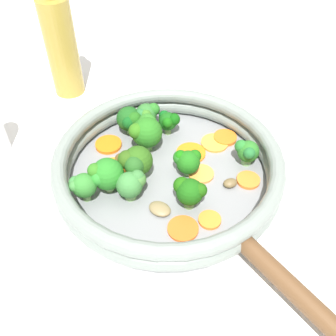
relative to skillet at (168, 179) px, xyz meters
name	(u,v)px	position (x,y,z in m)	size (l,w,h in m)	color
ground_plane	(168,182)	(0.00, 0.00, -0.01)	(4.00, 4.00, 0.00)	white
skillet	(168,179)	(0.00, 0.00, 0.00)	(0.31, 0.31, 0.02)	gray
skillet_rim_wall	(168,164)	(0.00, 0.00, 0.03)	(0.33, 0.33, 0.05)	gray
skillet_handle	(299,295)	(0.06, 0.24, 0.02)	(0.02, 0.02, 0.18)	brown
skillet_rivet_left	(209,255)	(0.08, 0.13, 0.01)	(0.01, 0.01, 0.01)	gray
skillet_rivet_right	(258,221)	(0.00, 0.15, 0.01)	(0.01, 0.01, 0.01)	gray
carrot_slice_0	(248,180)	(-0.06, 0.10, 0.01)	(0.03, 0.03, 0.01)	orange
carrot_slice_1	(183,229)	(0.07, 0.08, 0.01)	(0.04, 0.04, 0.00)	orange
carrot_slice_2	(112,169)	(0.04, -0.07, 0.01)	(0.04, 0.04, 0.01)	orange
carrot_slice_3	(214,143)	(-0.10, 0.02, 0.01)	(0.04, 0.04, 0.00)	#F99B36
carrot_slice_4	(201,174)	(-0.03, 0.04, 0.01)	(0.04, 0.04, 0.00)	orange
carrot_slice_5	(190,152)	(-0.06, 0.00, 0.01)	(0.05, 0.05, 0.00)	orange
carrot_slice_6	(108,145)	(0.01, -0.11, 0.01)	(0.04, 0.04, 0.01)	orange
carrot_slice_7	(210,220)	(0.03, 0.10, 0.01)	(0.03, 0.03, 0.00)	orange
carrot_slice_8	(225,138)	(-0.12, 0.02, 0.01)	(0.04, 0.04, 0.01)	orange
broccoli_floret_0	(189,191)	(0.03, 0.06, 0.04)	(0.04, 0.05, 0.05)	olive
broccoli_floret_1	(83,186)	(0.11, -0.06, 0.04)	(0.04, 0.04, 0.05)	#75A65B
broccoli_floret_2	(187,161)	(-0.02, 0.02, 0.03)	(0.04, 0.04, 0.04)	#5C8D50
broccoli_floret_3	(130,120)	(-0.04, -0.11, 0.04)	(0.04, 0.05, 0.05)	#6A9055
broccoli_floret_4	(132,184)	(0.06, -0.01, 0.03)	(0.04, 0.04, 0.04)	#7BAF60
broccoli_floret_5	(146,131)	(-0.03, -0.06, 0.04)	(0.06, 0.05, 0.06)	#5F9146
broccoli_floret_6	(136,162)	(0.03, -0.03, 0.04)	(0.05, 0.04, 0.05)	#7AAF5E
broccoli_floret_7	(146,114)	(-0.06, -0.09, 0.04)	(0.04, 0.04, 0.05)	#5D8852
broccoli_floret_8	(247,151)	(-0.09, 0.08, 0.03)	(0.04, 0.04, 0.04)	#7CAE66
broccoli_floret_9	(106,175)	(0.08, -0.05, 0.04)	(0.05, 0.05, 0.05)	#8DAD6F
broccoli_floret_10	(168,121)	(-0.08, -0.06, 0.03)	(0.03, 0.04, 0.04)	#709A51
mushroom_piece_0	(122,160)	(0.02, -0.07, 0.01)	(0.03, 0.02, 0.01)	brown
mushroom_piece_1	(230,183)	(-0.04, 0.08, 0.01)	(0.02, 0.02, 0.01)	brown
mushroom_piece_2	(160,209)	(0.06, 0.03, 0.01)	(0.03, 0.02, 0.01)	olive
oil_bottle	(61,46)	(-0.07, -0.30, 0.09)	(0.06, 0.06, 0.23)	olive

